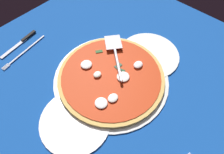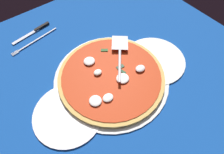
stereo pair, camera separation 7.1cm
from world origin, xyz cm
name	(u,v)px [view 1 (the left image)]	position (x,y,z in cm)	size (l,w,h in cm)	color
ground_plane	(115,76)	(0.00, 0.00, -0.40)	(112.38, 112.38, 0.80)	navy
checker_pattern	(115,76)	(0.00, 0.00, 0.05)	(112.38, 112.38, 0.10)	silver
pizza_pan	(112,79)	(-2.11, -0.43, 0.52)	(42.22, 42.22, 0.85)	silver
dinner_plate_left	(76,121)	(-22.04, -2.62, 0.60)	(23.00, 23.00, 1.00)	white
dinner_plate_right	(149,55)	(16.64, -3.51, 0.60)	(24.11, 24.11, 1.00)	white
pizza	(112,77)	(-2.17, -0.44, 1.88)	(38.86, 38.86, 3.16)	tan
pizza_server	(115,53)	(5.76, 4.92, 4.44)	(17.25, 19.89, 1.00)	silver
place_setting_far	(23,47)	(-14.97, 37.94, 0.46)	(21.92, 14.11, 1.40)	white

